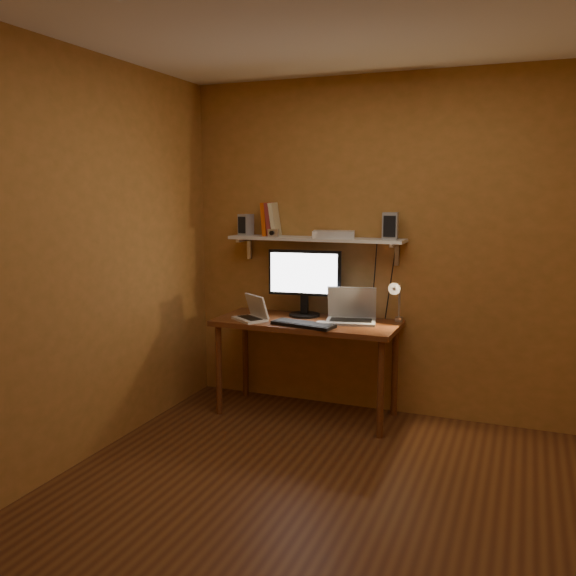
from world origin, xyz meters
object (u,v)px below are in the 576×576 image
at_px(monitor, 305,279).
at_px(laptop, 351,313).
at_px(mouse, 322,323).
at_px(keyboard, 303,324).
at_px(speaker_right, 390,226).
at_px(shelf_camera, 273,233).
at_px(desk, 307,331).
at_px(netbook, 253,313).
at_px(desk_lamp, 396,297).
at_px(router, 334,234).
at_px(wall_shelf, 316,239).
at_px(speaker_left, 246,225).

height_order(monitor, laptop, monitor).
height_order(monitor, mouse, monitor).
bearing_deg(mouse, monitor, 135.22).
distance_m(keyboard, speaker_right, 0.98).
height_order(monitor, shelf_camera, shelf_camera).
height_order(desk, keyboard, keyboard).
bearing_deg(netbook, laptop, 51.55).
height_order(desk, shelf_camera, shelf_camera).
distance_m(monitor, netbook, 0.49).
height_order(desk, speaker_right, speaker_right).
xyz_separation_m(mouse, desk_lamp, (0.49, 0.27, 0.19)).
bearing_deg(speaker_right, router, 173.00).
distance_m(wall_shelf, mouse, 0.70).
distance_m(desk, shelf_camera, 0.82).
height_order(mouse, shelf_camera, shelf_camera).
bearing_deg(shelf_camera, keyboard, -40.69).
bearing_deg(monitor, desk_lamp, -8.66).
distance_m(monitor, mouse, 0.47).
bearing_deg(router, keyboard, -104.41).
bearing_deg(keyboard, wall_shelf, 106.98).
height_order(keyboard, desk_lamp, desk_lamp).
bearing_deg(speaker_left, speaker_right, 16.03).
bearing_deg(speaker_right, netbook, -167.55).
height_order(keyboard, shelf_camera, shelf_camera).
xyz_separation_m(wall_shelf, mouse, (0.17, -0.33, -0.59)).
distance_m(laptop, desk_lamp, 0.36).
bearing_deg(speaker_left, keyboard, -15.12).
xyz_separation_m(netbook, desk_lamp, (1.05, 0.26, 0.15)).
relative_size(laptop, desk_lamp, 1.11).
distance_m(speaker_left, router, 0.75).
bearing_deg(mouse, desk, 145.93).
bearing_deg(shelf_camera, mouse, -28.44).
xyz_separation_m(laptop, shelf_camera, (-0.66, 0.05, 0.58)).
distance_m(mouse, router, 0.72).
bearing_deg(wall_shelf, mouse, -63.12).
height_order(laptop, router, router).
bearing_deg(speaker_right, wall_shelf, 174.14).
distance_m(monitor, speaker_right, 0.79).
height_order(netbook, mouse, netbook).
height_order(netbook, speaker_left, speaker_left).
relative_size(desk, speaker_left, 8.17).
xyz_separation_m(keyboard, shelf_camera, (-0.38, 0.32, 0.64)).
height_order(netbook, router, router).
bearing_deg(monitor, laptop, -16.37).
bearing_deg(laptop, keyboard, -148.02).
bearing_deg(router, speaker_left, -179.38).
height_order(desk, desk_lamp, desk_lamp).
relative_size(wall_shelf, speaker_right, 7.01).
bearing_deg(shelf_camera, router, 8.48).
distance_m(wall_shelf, shelf_camera, 0.34).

